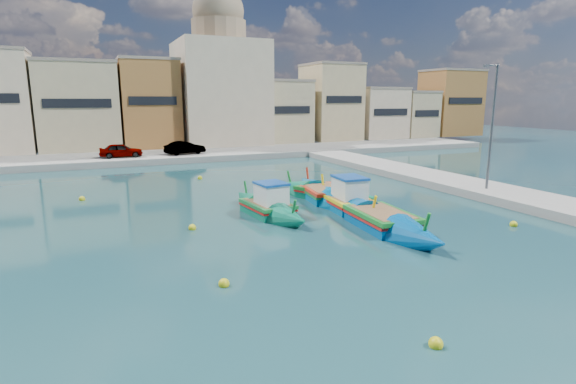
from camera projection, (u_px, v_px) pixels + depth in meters
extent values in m
plane|color=#14373E|center=(252.00, 272.00, 15.77)|extent=(160.00, 160.00, 0.00)
cube|color=gray|center=(146.00, 157.00, 44.40)|extent=(80.00, 8.00, 0.60)
cube|color=tan|center=(79.00, 107.00, 48.09)|extent=(7.88, 7.44, 8.99)
cube|color=gray|center=(75.00, 62.00, 47.15)|extent=(8.04, 7.59, 0.30)
cube|color=black|center=(78.00, 103.00, 44.62)|extent=(6.30, 0.10, 0.90)
cube|color=#A56C33|center=(150.00, 105.00, 50.32)|extent=(6.17, 6.13, 9.43)
cube|color=gray|center=(147.00, 60.00, 49.34)|extent=(6.29, 6.26, 0.30)
cube|color=black|center=(153.00, 101.00, 47.43)|extent=(4.93, 0.10, 0.90)
cube|color=tan|center=(214.00, 119.00, 54.32)|extent=(7.31, 7.69, 6.05)
cube|color=gray|center=(213.00, 92.00, 53.68)|extent=(7.46, 7.85, 0.30)
cube|color=black|center=(223.00, 117.00, 50.77)|extent=(5.85, 0.10, 0.90)
cube|color=tan|center=(276.00, 112.00, 57.14)|extent=(7.54, 7.30, 7.41)
cube|color=gray|center=(275.00, 81.00, 56.36)|extent=(7.69, 7.45, 0.30)
cube|color=black|center=(287.00, 110.00, 53.75)|extent=(6.03, 0.10, 0.90)
cube|color=tan|center=(331.00, 103.00, 59.88)|extent=(6.36, 6.97, 9.63)
cube|color=gray|center=(331.00, 65.00, 58.87)|extent=(6.48, 7.11, 0.30)
cube|color=black|center=(344.00, 100.00, 56.61)|extent=(5.09, 0.10, 0.90)
cube|color=beige|center=(376.00, 114.00, 62.90)|extent=(6.63, 6.70, 6.65)
cube|color=gray|center=(377.00, 88.00, 62.19)|extent=(6.76, 6.83, 0.30)
cube|color=black|center=(391.00, 112.00, 59.78)|extent=(5.30, 0.10, 0.90)
cube|color=tan|center=(410.00, 115.00, 65.71)|extent=(5.08, 7.51, 6.20)
cube|color=gray|center=(411.00, 92.00, 65.05)|extent=(5.18, 7.66, 0.30)
cube|color=black|center=(427.00, 113.00, 62.24)|extent=(4.06, 0.10, 0.90)
cube|color=#A56C33|center=(450.00, 104.00, 67.43)|extent=(7.79, 6.00, 9.33)
cube|color=gray|center=(453.00, 71.00, 66.45)|extent=(7.95, 6.12, 0.30)
cube|color=black|center=(466.00, 101.00, 64.60)|extent=(6.23, 0.10, 0.90)
cube|color=beige|center=(221.00, 94.00, 54.23)|extent=(10.00, 10.00, 12.00)
cylinder|color=#9E8466|center=(219.00, 31.00, 52.76)|extent=(6.40, 6.40, 2.40)
sphere|color=#9E8466|center=(218.00, 11.00, 52.32)|extent=(6.00, 6.00, 6.00)
cylinder|color=#595B60|center=(491.00, 132.00, 27.22)|extent=(0.16, 0.16, 8.00)
cylinder|color=#595B60|center=(493.00, 65.00, 26.27)|extent=(1.00, 0.10, 0.10)
cube|color=#595B60|center=(486.00, 66.00, 26.08)|extent=(0.35, 0.15, 0.18)
imported|color=#4C1919|center=(121.00, 150.00, 41.95)|extent=(3.92, 1.74, 1.31)
imported|color=#4C1919|center=(185.00, 148.00, 44.29)|extent=(4.14, 2.30, 1.29)
cube|color=#0063A0|center=(345.00, 205.00, 24.88)|extent=(2.29, 3.69, 0.98)
cone|color=#0063A0|center=(325.00, 194.00, 27.58)|extent=(2.26, 3.39, 2.52)
cone|color=#0063A0|center=(370.00, 217.00, 22.17)|extent=(2.26, 3.39, 2.52)
cube|color=yellow|center=(345.00, 198.00, 24.80)|extent=(2.38, 3.88, 0.18)
cube|color=red|center=(345.00, 201.00, 24.83)|extent=(2.39, 3.76, 0.10)
cube|color=olive|center=(345.00, 196.00, 24.78)|extent=(1.96, 3.34, 0.06)
cylinder|color=yellow|center=(323.00, 183.00, 27.71)|extent=(0.18, 0.48, 1.07)
cylinder|color=yellow|center=(374.00, 206.00, 21.77)|extent=(0.18, 0.48, 1.07)
cube|color=white|center=(350.00, 188.00, 24.20)|extent=(1.54, 1.91, 1.08)
cube|color=#0F47A5|center=(350.00, 177.00, 24.07)|extent=(1.63, 2.05, 0.12)
cube|color=#0B7454|center=(268.00, 211.00, 23.62)|extent=(2.17, 3.15, 0.93)
cone|color=#0B7454|center=(248.00, 201.00, 25.70)|extent=(2.15, 2.95, 2.33)
cone|color=#0B7454|center=(291.00, 221.00, 21.52)|extent=(2.15, 2.95, 2.33)
cube|color=#187A33|center=(268.00, 204.00, 23.54)|extent=(2.26, 3.32, 0.17)
cube|color=red|center=(268.00, 207.00, 23.58)|extent=(2.27, 3.22, 0.09)
cube|color=olive|center=(267.00, 202.00, 23.53)|extent=(1.86, 2.85, 0.06)
cylinder|color=#187A33|center=(246.00, 190.00, 25.78)|extent=(0.18, 0.45, 1.01)
cylinder|color=#187A33|center=(294.00, 210.00, 21.19)|extent=(0.18, 0.45, 1.01)
cube|color=white|center=(271.00, 194.00, 23.06)|extent=(1.46, 1.64, 1.02)
cube|color=#0F47A5|center=(271.00, 183.00, 22.94)|extent=(1.54, 1.76, 0.11)
cube|color=#00659E|center=(324.00, 196.00, 27.07)|extent=(2.54, 3.69, 1.04)
cone|color=#00659E|center=(309.00, 187.00, 29.75)|extent=(2.51, 3.44, 2.62)
cone|color=#00659E|center=(342.00, 206.00, 24.38)|extent=(2.51, 3.44, 2.62)
cube|color=red|center=(324.00, 189.00, 26.99)|extent=(2.65, 3.89, 0.19)
cube|color=#197F33|center=(324.00, 192.00, 27.02)|extent=(2.65, 3.77, 0.10)
cube|color=olive|center=(324.00, 188.00, 26.97)|extent=(2.19, 3.34, 0.06)
cylinder|color=red|center=(308.00, 176.00, 29.87)|extent=(0.21, 0.51, 1.14)
cylinder|color=red|center=(344.00, 195.00, 23.98)|extent=(0.21, 0.51, 1.14)
cube|color=#0B7756|center=(323.00, 195.00, 27.49)|extent=(3.08, 3.54, 0.99)
cone|color=#0B7756|center=(292.00, 189.00, 29.04)|extent=(3.00, 3.38, 2.44)
cone|color=#0B7756|center=(358.00, 200.00, 25.91)|extent=(3.00, 3.38, 2.44)
cube|color=#198028|center=(323.00, 188.00, 27.40)|extent=(3.22, 3.73, 0.18)
cube|color=red|center=(323.00, 191.00, 27.44)|extent=(3.19, 3.64, 0.10)
cube|color=olive|center=(323.00, 187.00, 27.39)|extent=(2.69, 3.17, 0.06)
cylinder|color=#198028|center=(290.00, 179.00, 29.07)|extent=(0.33, 0.48, 1.07)
cylinder|color=#198028|center=(362.00, 190.00, 25.62)|extent=(0.33, 0.48, 1.07)
cube|color=#00559E|center=(382.00, 223.00, 21.22)|extent=(2.46, 3.85, 1.08)
cone|color=#00559E|center=(352.00, 207.00, 24.03)|extent=(2.43, 3.56, 2.74)
cone|color=#00559E|center=(420.00, 241.00, 18.39)|extent=(2.43, 3.56, 2.74)
cube|color=#1A8228|center=(382.00, 214.00, 21.13)|extent=(2.56, 4.06, 0.19)
cube|color=red|center=(382.00, 218.00, 21.17)|extent=(2.57, 3.92, 0.11)
cube|color=olive|center=(382.00, 212.00, 21.11)|extent=(2.11, 3.49, 0.06)
cylinder|color=#1A8228|center=(350.00, 193.00, 24.17)|extent=(0.19, 0.52, 1.18)
cylinder|color=#1A8228|center=(426.00, 226.00, 17.97)|extent=(0.19, 0.52, 1.18)
sphere|color=yellow|center=(224.00, 284.00, 14.56)|extent=(0.36, 0.36, 0.36)
sphere|color=yellow|center=(192.00, 228.00, 20.87)|extent=(0.36, 0.36, 0.36)
sphere|color=yellow|center=(200.00, 178.00, 34.03)|extent=(0.36, 0.36, 0.36)
sphere|color=yellow|center=(82.00, 199.00, 26.89)|extent=(0.36, 0.36, 0.36)
sphere|color=yellow|center=(514.00, 225.00, 21.44)|extent=(0.36, 0.36, 0.36)
sphere|color=yellow|center=(436.00, 344.00, 10.99)|extent=(0.36, 0.36, 0.36)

